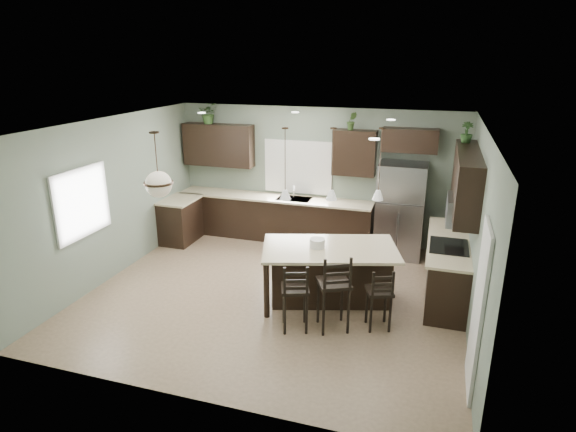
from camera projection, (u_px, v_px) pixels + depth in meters
The scene contains 33 objects.
ground at pixel (275, 294), 8.03m from camera, with size 6.00×6.00×0.00m, color #9E8466.
pantry_door at pixel (478, 311), 5.46m from camera, with size 0.04×0.82×2.04m, color white.
window_back at pixel (298, 167), 10.13m from camera, with size 1.35×0.02×1.00m, color white.
window_left at pixel (81, 203), 7.66m from camera, with size 0.02×1.10×1.00m, color white.
left_return_cabs at pixel (180, 221), 10.19m from camera, with size 0.60×0.90×0.90m, color black.
left_return_countertop at pixel (180, 200), 10.04m from camera, with size 0.66×0.96×0.04m, color beige.
back_lower_cabs at pixel (274, 218), 10.35m from camera, with size 4.20×0.60×0.90m, color black.
back_countertop at pixel (274, 198), 10.18m from camera, with size 4.20×0.66×0.04m, color beige.
sink_inset at pixel (294, 199), 10.05m from camera, with size 0.70×0.45×0.01m, color gray.
faucet at pixel (294, 193), 9.98m from camera, with size 0.02×0.02×0.28m, color silver.
back_upper_left at pixel (219, 145), 10.36m from camera, with size 1.55×0.34×0.90m, color black.
back_upper_right at pixel (354, 153), 9.52m from camera, with size 0.85×0.34×0.90m, color black.
fridge_header at pixel (410, 140), 9.13m from camera, with size 1.05×0.34×0.45m, color black.
right_lower_cabs at pixel (447, 268), 7.92m from camera, with size 0.60×2.35×0.90m, color black.
right_countertop at pixel (449, 242), 7.77m from camera, with size 0.66×2.35×0.04m, color beige.
cooktop at pixel (449, 246), 7.52m from camera, with size 0.58×0.75×0.02m, color black.
wall_oven_front at pixel (427, 273), 7.75m from camera, with size 0.01×0.72×0.60m, color gray.
right_upper_cabs at pixel (466, 180), 7.41m from camera, with size 0.34×2.35×0.90m, color black.
microwave at pixel (460, 210), 7.30m from camera, with size 0.40×0.75×0.40m, color gray.
refrigerator at pixel (400, 210), 9.34m from camera, with size 0.90×0.74×1.85m, color gray.
kitchen_island at pixel (329, 274), 7.66m from camera, with size 2.09×1.19×0.92m, color black.
serving_dish at pixel (317, 243), 7.50m from camera, with size 0.24×0.24×0.14m, color silver.
bar_stool_left at pixel (295, 296), 6.84m from camera, with size 0.39×0.39×1.05m, color black.
bar_stool_center at pixel (333, 291), 6.83m from camera, with size 0.44×0.44×1.19m, color black.
bar_stool_right at pixel (379, 298), 6.88m from camera, with size 0.36×0.36×0.96m, color black.
pendant_left at pixel (285, 164), 7.11m from camera, with size 0.17×0.17×1.10m, color silver, non-canonical shape.
pendant_center at pixel (332, 164), 7.10m from camera, with size 0.17×0.17×1.10m, color white, non-canonical shape.
pendant_right at pixel (380, 164), 7.09m from camera, with size 0.17×0.17×1.10m, color white, non-canonical shape.
chandelier at pixel (157, 165), 6.69m from camera, with size 0.41×0.41×0.94m, color #F3E4C6, non-canonical shape.
plant_back_left at pixel (209, 113), 10.17m from camera, with size 0.40×0.35×0.45m, color #2D4E22.
plant_back_right at pixel (352, 121), 9.32m from camera, with size 0.19×0.16×0.35m, color #3A5B27.
plant_right_wall at pixel (467, 132), 7.94m from camera, with size 0.19×0.19×0.34m, color #284A20.
room_shell at pixel (274, 196), 7.49m from camera, with size 6.00×6.00×6.00m.
Camera 1 is at (2.36, -6.82, 3.76)m, focal length 30.00 mm.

